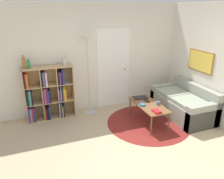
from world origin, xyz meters
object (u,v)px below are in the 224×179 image
Objects in this scene: couch at (184,104)px; floor_lamp at (87,50)px; coffee_table at (148,106)px; laptop at (140,98)px; cup at (158,103)px; vase_on_shelf at (64,62)px; bookshelf at (48,94)px; bowl at (142,105)px; bottle_middle at (29,64)px; bottle_left at (24,63)px.

floor_lamp is at bearing 155.66° from couch.
coffee_table is 0.39m from laptop.
vase_on_shelf is at bearing 147.19° from cup.
bookshelf is 3.24m from couch.
coffee_table is at bearing 4.82° from bowl.
couch is at bearing -19.21° from laptop.
bowl is at bearing -177.69° from couch.
cup reaches higher than laptop.
cup is at bearing -70.26° from laptop.
coffee_table is 8.24× the size of bowl.
floor_lamp is 2.64m from couch.
bottle_middle is at bearing 164.52° from laptop.
floor_lamp reaches higher than laptop.
bottle_left is (-2.47, 1.06, 0.96)m from coffee_table.
coffee_table is at bearing -88.76° from laptop.
bottle_middle is at bearing 154.52° from bowl.
laptop is 2.61m from bottle_middle.
bowl is at bearing -175.18° from coffee_table.
bottle_left is at bearing 176.69° from floor_lamp.
cup is 2.93m from bottle_middle.
cup is 2.29m from vase_on_shelf.
cup is 0.49× the size of vase_on_shelf.
vase_on_shelf reaches higher than bowl.
bottle_middle is at bearing -12.02° from bottle_left.
bowl is 2.70m from bottle_left.
floor_lamp reaches higher than bookshelf.
bottle_middle is at bearing 177.31° from floor_lamp.
vase_on_shelf reaches higher than coffee_table.
floor_lamp is 6.56× the size of bottle_left.
laptop is 2.13× the size of vase_on_shelf.
bowl is 0.79× the size of vase_on_shelf.
floor_lamp is 5.41× the size of laptop.
vase_on_shelf is (-2.63, 1.01, 1.04)m from couch.
floor_lamp is 1.74m from bowl.
bottle_left is at bearing 163.51° from couch.
coffee_table is (1.09, -0.98, -1.15)m from floor_lamp.
bottle_left reaches higher than bottle_middle.
bottle_left is (-0.42, 0.02, 0.76)m from bookshelf.
floor_lamp is 1.87m from coffee_table.
bottle_left is 0.85m from vase_on_shelf.
bowl is at bearing 163.48° from cup.
floor_lamp is 23.44× the size of cup.
laptop is at bearing -22.14° from vase_on_shelf.
couch is (3.06, -1.01, -0.32)m from bookshelf.
bookshelf reaches higher than laptop.
bookshelf is 4.30× the size of bottle_left.
coffee_table is 4.88× the size of bottle_middle.
bottle_middle reaches higher than vase_on_shelf.
vase_on_shelf reaches higher than cup.
vase_on_shelf is at bearing 173.48° from floor_lamp.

